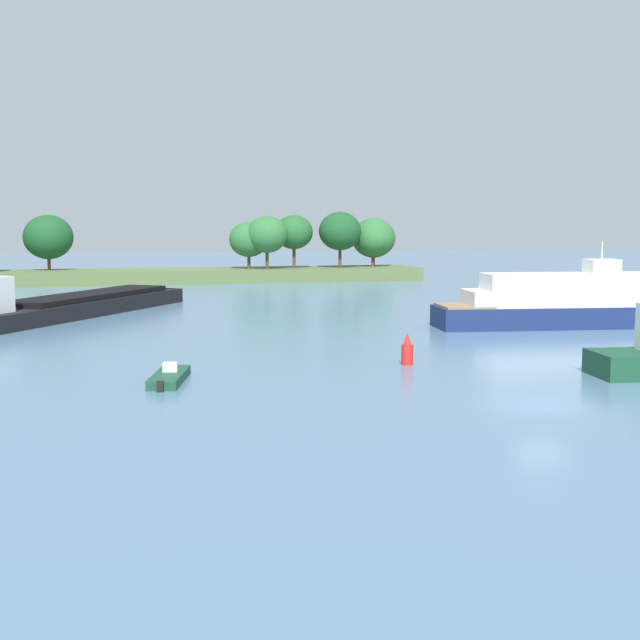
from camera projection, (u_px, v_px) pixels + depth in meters
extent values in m
plane|color=slate|center=(543.00, 406.00, 41.58)|extent=(400.00, 400.00, 0.00)
cube|color=#566B3D|center=(169.00, 276.00, 122.52)|extent=(70.09, 10.10, 1.79)
cylinder|color=#513823|center=(49.00, 263.00, 120.63)|extent=(0.44, 0.44, 1.80)
ellipsoid|color=#194C23|center=(48.00, 237.00, 120.23)|extent=(6.60, 6.60, 5.94)
cylinder|color=#513823|center=(249.00, 262.00, 124.09)|extent=(0.44, 0.44, 1.90)
ellipsoid|color=#2D6B33|center=(249.00, 239.00, 123.74)|extent=(5.39, 5.39, 4.85)
cylinder|color=#513823|center=(267.00, 260.00, 123.07)|extent=(0.44, 0.44, 2.51)
ellipsoid|color=#2D6B33|center=(267.00, 234.00, 122.68)|extent=(5.62, 5.62, 5.06)
cylinder|color=#513823|center=(294.00, 258.00, 125.68)|extent=(0.44, 0.44, 2.91)
ellipsoid|color=#235B28|center=(294.00, 232.00, 125.28)|extent=(5.28, 5.28, 4.75)
cylinder|color=#513823|center=(340.00, 258.00, 126.40)|extent=(0.44, 0.44, 2.77)
ellipsoid|color=#194C23|center=(340.00, 231.00, 125.98)|extent=(5.98, 5.98, 5.38)
cylinder|color=#513823|center=(373.00, 260.00, 129.64)|extent=(0.44, 0.44, 1.93)
ellipsoid|color=#2D6B33|center=(373.00, 239.00, 129.31)|extent=(5.07, 5.07, 4.56)
cylinder|color=#513823|center=(373.00, 261.00, 130.63)|extent=(0.44, 0.44, 1.58)
ellipsoid|color=#2D6B33|center=(374.00, 238.00, 130.26)|extent=(6.36, 6.36, 5.72)
cube|color=navy|center=(568.00, 316.00, 72.09)|extent=(21.93, 7.52, 1.71)
cube|color=white|center=(569.00, 297.00, 71.92)|extent=(17.15, 6.21, 1.30)
cube|color=white|center=(574.00, 281.00, 71.83)|extent=(14.94, 5.36, 1.30)
cube|color=white|center=(602.00, 266.00, 71.98)|extent=(2.65, 2.49, 1.10)
cube|color=#937551|center=(464.00, 306.00, 70.93)|extent=(4.38, 4.87, 0.16)
cylinder|color=silver|center=(602.00, 250.00, 71.84)|extent=(0.10, 0.10, 1.40)
cube|color=#19472D|center=(169.00, 377.00, 47.57)|extent=(2.76, 5.48, 0.49)
cube|color=white|center=(170.00, 367.00, 47.91)|extent=(0.86, 0.67, 0.50)
cube|color=black|center=(160.00, 386.00, 44.80)|extent=(0.38, 0.35, 0.56)
cube|color=black|center=(81.00, 307.00, 80.98)|extent=(20.34, 27.30, 1.39)
cube|color=black|center=(90.00, 295.00, 82.28)|extent=(14.87, 19.53, 0.50)
cube|color=black|center=(159.00, 294.00, 94.38)|extent=(3.65, 2.83, 1.25)
cylinder|color=red|center=(407.00, 355.00, 53.20)|extent=(0.70, 0.70, 1.20)
cone|color=red|center=(407.00, 339.00, 53.10)|extent=(0.49, 0.49, 0.70)
cylinder|color=green|center=(630.00, 310.00, 79.85)|extent=(0.70, 0.70, 1.20)
cone|color=green|center=(631.00, 299.00, 79.74)|extent=(0.49, 0.49, 0.70)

